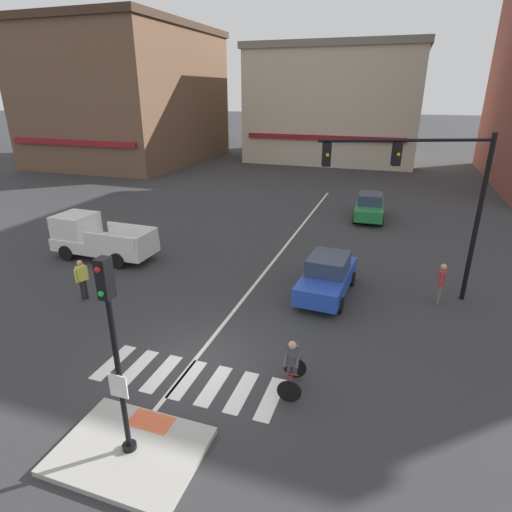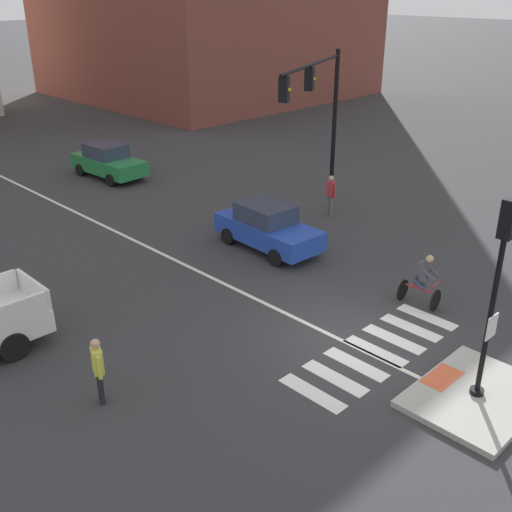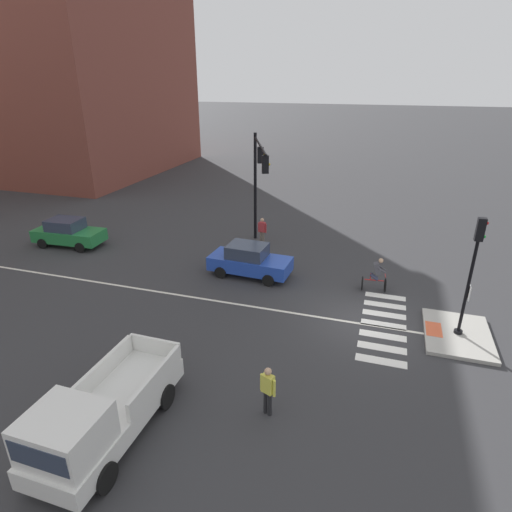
% 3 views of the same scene
% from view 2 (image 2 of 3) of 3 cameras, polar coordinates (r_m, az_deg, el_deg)
% --- Properties ---
extents(ground_plane, '(300.00, 300.00, 0.00)m').
position_cam_2_polar(ground_plane, '(16.80, 8.83, -7.70)').
color(ground_plane, '#333335').
extents(traffic_island, '(3.29, 2.46, 0.15)m').
position_cam_2_polar(traffic_island, '(15.31, 19.83, -12.18)').
color(traffic_island, '#A3A099').
rests_on(traffic_island, ground).
extents(tactile_pad_front, '(1.10, 0.60, 0.01)m').
position_cam_2_polar(tactile_pad_front, '(15.56, 16.97, -10.75)').
color(tactile_pad_front, '#DB5B38').
rests_on(tactile_pad_front, traffic_island).
extents(signal_pole, '(0.44, 0.38, 4.70)m').
position_cam_2_polar(signal_pole, '(13.86, 21.54, -2.42)').
color(signal_pole, black).
rests_on(signal_pole, traffic_island).
extents(crosswalk_stripe_a, '(0.44, 1.80, 0.01)m').
position_cam_2_polar(crosswalk_stripe_a, '(14.72, 5.28, -12.60)').
color(crosswalk_stripe_a, silver).
rests_on(crosswalk_stripe_a, ground).
extents(crosswalk_stripe_b, '(0.44, 1.80, 0.01)m').
position_cam_2_polar(crosswalk_stripe_b, '(15.26, 7.37, -11.21)').
color(crosswalk_stripe_b, silver).
rests_on(crosswalk_stripe_b, ground).
extents(crosswalk_stripe_c, '(0.44, 1.80, 0.01)m').
position_cam_2_polar(crosswalk_stripe_c, '(15.82, 9.31, -9.91)').
color(crosswalk_stripe_c, silver).
rests_on(crosswalk_stripe_c, ground).
extents(crosswalk_stripe_d, '(0.44, 1.80, 0.01)m').
position_cam_2_polar(crosswalk_stripe_d, '(16.41, 11.09, -8.70)').
color(crosswalk_stripe_d, silver).
rests_on(crosswalk_stripe_d, ground).
extents(crosswalk_stripe_e, '(0.44, 1.80, 0.01)m').
position_cam_2_polar(crosswalk_stripe_e, '(17.02, 12.74, -7.56)').
color(crosswalk_stripe_e, silver).
rests_on(crosswalk_stripe_e, ground).
extents(crosswalk_stripe_f, '(0.44, 1.80, 0.01)m').
position_cam_2_polar(crosswalk_stripe_f, '(17.65, 14.26, -6.49)').
color(crosswalk_stripe_f, silver).
rests_on(crosswalk_stripe_f, ground).
extents(crosswalk_stripe_g, '(0.44, 1.80, 0.01)m').
position_cam_2_polar(crosswalk_stripe_g, '(18.30, 15.67, -5.50)').
color(crosswalk_stripe_g, silver).
rests_on(crosswalk_stripe_g, ground).
extents(lane_centre_line, '(0.14, 28.00, 0.01)m').
position_cam_2_polar(lane_centre_line, '(23.27, -11.45, 1.52)').
color(lane_centre_line, silver).
rests_on(lane_centre_line, ground).
extents(traffic_light_mast, '(5.80, 2.49, 6.43)m').
position_cam_2_polar(traffic_light_mast, '(23.58, 6.03, 13.68)').
color(traffic_light_mast, black).
rests_on(traffic_light_mast, ground).
extents(car_green_eastbound_distant, '(2.01, 4.18, 1.64)m').
position_cam_2_polar(car_green_eastbound_distant, '(30.97, -13.65, 8.60)').
color(car_green_eastbound_distant, '#237A3D').
rests_on(car_green_eastbound_distant, ground).
extents(car_blue_eastbound_mid, '(2.02, 4.19, 1.64)m').
position_cam_2_polar(car_blue_eastbound_mid, '(21.80, 1.09, 2.73)').
color(car_blue_eastbound_mid, '#2347B7').
rests_on(car_blue_eastbound_mid, ground).
extents(cyclist, '(0.76, 1.15, 1.68)m').
position_cam_2_polar(cyclist, '(18.47, 15.30, -2.12)').
color(cyclist, black).
rests_on(cyclist, ground).
extents(pedestrian_at_curb_left, '(0.33, 0.52, 1.67)m').
position_cam_2_polar(pedestrian_at_curb_left, '(14.27, -14.54, -9.90)').
color(pedestrian_at_curb_left, black).
rests_on(pedestrian_at_curb_left, ground).
extents(pedestrian_waiting_far_side, '(0.26, 0.55, 1.67)m').
position_cam_2_polar(pedestrian_waiting_far_side, '(25.16, 6.98, 5.94)').
color(pedestrian_waiting_far_side, '#6B6051').
rests_on(pedestrian_waiting_far_side, ground).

